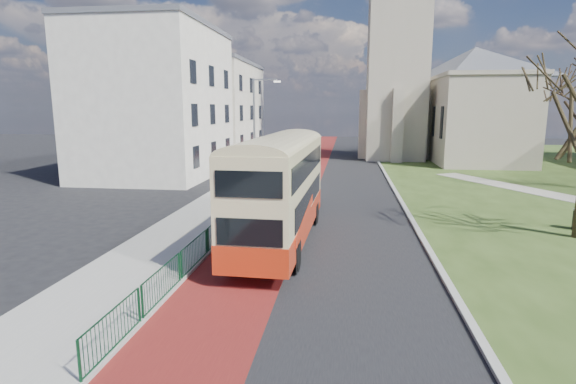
# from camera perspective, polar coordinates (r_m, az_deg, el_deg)

# --- Properties ---
(ground) EXTENTS (160.00, 160.00, 0.00)m
(ground) POSITION_cam_1_polar(r_m,az_deg,el_deg) (17.31, -1.60, -9.37)
(ground) COLOR black
(ground) RESTS_ON ground
(road_carriageway) EXTENTS (9.00, 120.00, 0.01)m
(road_carriageway) POSITION_cam_1_polar(r_m,az_deg,el_deg) (36.56, 5.68, 1.24)
(road_carriageway) COLOR black
(road_carriageway) RESTS_ON ground
(bus_lane) EXTENTS (3.40, 120.00, 0.01)m
(bus_lane) POSITION_cam_1_polar(r_m,az_deg,el_deg) (36.74, 1.47, 1.34)
(bus_lane) COLOR #591414
(bus_lane) RESTS_ON ground
(pavement_west) EXTENTS (4.00, 120.00, 0.12)m
(pavement_west) POSITION_cam_1_polar(r_m,az_deg,el_deg) (37.31, -4.34, 1.54)
(pavement_west) COLOR gray
(pavement_west) RESTS_ON ground
(kerb_west) EXTENTS (0.25, 120.00, 0.13)m
(kerb_west) POSITION_cam_1_polar(r_m,az_deg,el_deg) (36.96, -1.31, 1.49)
(kerb_west) COLOR #999993
(kerb_west) RESTS_ON ground
(kerb_east) EXTENTS (0.25, 80.00, 0.13)m
(kerb_east) POSITION_cam_1_polar(r_m,az_deg,el_deg) (38.66, 12.62, 1.64)
(kerb_east) COLOR #999993
(kerb_east) RESTS_ON ground
(pedestrian_railing) EXTENTS (0.07, 24.00, 1.12)m
(pedestrian_railing) POSITION_cam_1_polar(r_m,az_deg,el_deg) (21.49, -7.72, -3.93)
(pedestrian_railing) COLOR #0E3D21
(pedestrian_railing) RESTS_ON ground
(gothic_church) EXTENTS (16.38, 18.00, 40.00)m
(gothic_church) POSITION_cam_1_polar(r_m,az_deg,el_deg) (55.44, 18.68, 17.54)
(gothic_church) COLOR gray
(gothic_church) RESTS_ON ground
(street_block_near) EXTENTS (10.30, 14.30, 13.00)m
(street_block_near) POSITION_cam_1_polar(r_m,az_deg,el_deg) (41.53, -16.37, 11.00)
(street_block_near) COLOR beige
(street_block_near) RESTS_ON ground
(street_block_far) EXTENTS (10.30, 16.30, 11.50)m
(street_block_far) POSITION_cam_1_polar(r_m,az_deg,el_deg) (56.55, -9.73, 10.29)
(street_block_far) COLOR beige
(street_block_far) RESTS_ON ground
(streetlamp) EXTENTS (2.13, 0.18, 8.00)m
(streetlamp) POSITION_cam_1_polar(r_m,az_deg,el_deg) (34.79, -4.06, 8.40)
(streetlamp) COLOR gray
(streetlamp) RESTS_ON pavement_west
(bus) EXTENTS (2.89, 11.09, 4.60)m
(bus) POSITION_cam_1_polar(r_m,az_deg,el_deg) (19.48, -1.00, 0.90)
(bus) COLOR #B52A10
(bus) RESTS_ON ground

